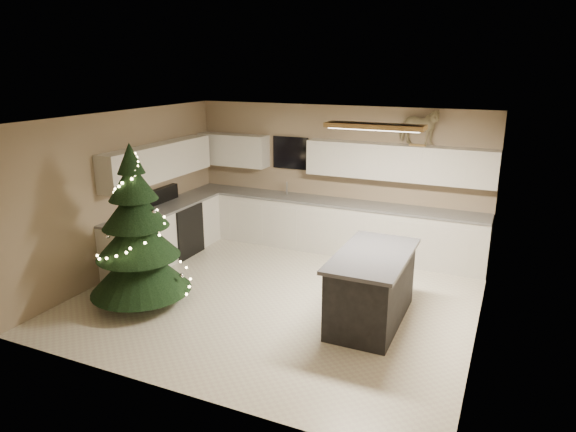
% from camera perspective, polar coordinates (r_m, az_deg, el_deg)
% --- Properties ---
extents(ground_plane, '(5.50, 5.50, 0.00)m').
position_cam_1_polar(ground_plane, '(7.64, -1.09, -8.98)').
color(ground_plane, beige).
extents(room_shell, '(5.52, 5.02, 2.61)m').
position_cam_1_polar(room_shell, '(7.06, -0.99, 3.91)').
color(room_shell, gray).
rests_on(room_shell, ground_plane).
extents(cabinetry, '(5.50, 3.20, 2.00)m').
position_cam_1_polar(cabinetry, '(9.14, -1.87, 0.42)').
color(cabinetry, silver).
rests_on(cabinetry, ground_plane).
extents(island, '(0.90, 1.70, 0.95)m').
position_cam_1_polar(island, '(6.89, 9.27, -7.80)').
color(island, black).
rests_on(island, ground_plane).
extents(bar_stool, '(0.34, 0.34, 0.65)m').
position_cam_1_polar(bar_stool, '(7.32, 7.25, -6.13)').
color(bar_stool, olive).
rests_on(bar_stool, ground_plane).
extents(christmas_tree, '(1.44, 1.40, 2.31)m').
position_cam_1_polar(christmas_tree, '(7.39, -16.38, -2.65)').
color(christmas_tree, '#3F2816').
rests_on(christmas_tree, ground_plane).
extents(toddler, '(0.32, 0.22, 0.82)m').
position_cam_1_polar(toddler, '(7.21, 6.21, -7.14)').
color(toddler, black).
rests_on(toddler, ground_plane).
extents(rocking_horse, '(0.71, 0.38, 0.60)m').
position_cam_1_polar(rocking_horse, '(8.74, 14.34, 9.59)').
color(rocking_horse, olive).
rests_on(rocking_horse, cabinetry).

